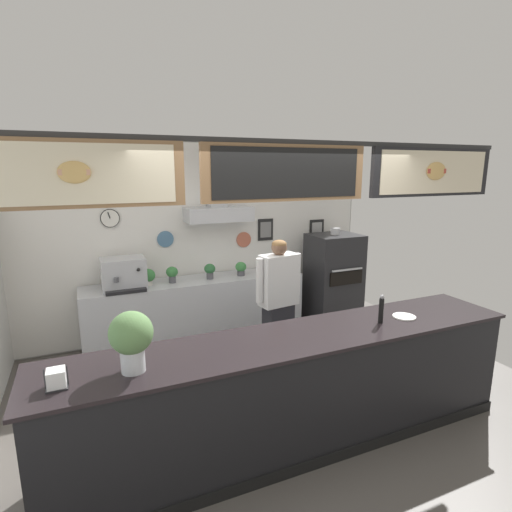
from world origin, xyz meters
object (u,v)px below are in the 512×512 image
object	(u,v)px
napkin_holder	(56,379)
pepper_grinder	(381,309)
pizza_oven	(333,280)
potted_oregano	(241,268)
espresso_machine	(124,274)
potted_basil	(172,273)
condiment_plate	(404,317)
potted_rosemary	(148,276)
shop_worker	(278,303)
potted_sage	(210,270)
basil_vase	(131,338)

from	to	relation	value
napkin_holder	pepper_grinder	bearing A→B (deg)	1.11
pizza_oven	potted_oregano	bearing A→B (deg)	173.76
espresso_machine	potted_basil	bearing A→B (deg)	1.39
potted_basil	napkin_holder	world-z (taller)	napkin_holder
potted_basil	condiment_plate	distance (m)	2.96
potted_oregano	potted_basil	size ratio (longest dim) A/B	0.91
potted_basil	potted_rosemary	distance (m)	0.31
pepper_grinder	condiment_plate	distance (m)	0.33
pizza_oven	shop_worker	distance (m)	1.74
shop_worker	espresso_machine	bearing A→B (deg)	-43.77
potted_sage	napkin_holder	distance (m)	3.07
pizza_oven	potted_sage	bearing A→B (deg)	175.10
basil_vase	pepper_grinder	distance (m)	2.17
pizza_oven	condiment_plate	xyz separation A→B (m)	(-0.76, -2.26, 0.31)
condiment_plate	basil_vase	bearing A→B (deg)	-178.84
shop_worker	basil_vase	bearing A→B (deg)	28.47
espresso_machine	napkin_holder	xyz separation A→B (m)	(-0.66, -2.50, -0.02)
condiment_plate	espresso_machine	bearing A→B (deg)	133.16
espresso_machine	napkin_holder	size ratio (longest dim) A/B	3.80
basil_vase	condiment_plate	xyz separation A→B (m)	(2.46, 0.05, -0.24)
potted_basil	condiment_plate	xyz separation A→B (m)	(1.67, -2.44, -0.01)
condiment_plate	potted_oregano	bearing A→B (deg)	106.17
potted_oregano	potted_rosemary	world-z (taller)	potted_rosemary
espresso_machine	shop_worker	bearing A→B (deg)	-35.57
pizza_oven	potted_basil	xyz separation A→B (m)	(-2.42, 0.19, 0.31)
potted_rosemary	shop_worker	bearing A→B (deg)	-41.99
shop_worker	pepper_grinder	size ratio (longest dim) A/B	5.99
potted_oregano	potted_sage	distance (m)	0.45
pizza_oven	potted_basil	size ratio (longest dim) A/B	7.00
potted_oregano	basil_vase	distance (m)	3.04
potted_sage	pepper_grinder	world-z (taller)	pepper_grinder
pizza_oven	pepper_grinder	size ratio (longest dim) A/B	5.69
potted_rosemary	napkin_holder	size ratio (longest dim) A/B	1.53
pepper_grinder	potted_oregano	bearing A→B (deg)	99.29
potted_basil	potted_sage	bearing A→B (deg)	-2.57
pizza_oven	basil_vase	bearing A→B (deg)	-144.39
napkin_holder	condiment_plate	world-z (taller)	napkin_holder
pizza_oven	basil_vase	world-z (taller)	pizza_oven
pizza_oven	shop_worker	bearing A→B (deg)	-145.75
potted_oregano	basil_vase	world-z (taller)	basil_vase
shop_worker	napkin_holder	distance (m)	2.65
potted_rosemary	pepper_grinder	distance (m)	3.00
espresso_machine	pepper_grinder	size ratio (longest dim) A/B	2.01
shop_worker	napkin_holder	xyz separation A→B (m)	(-2.26, -1.36, 0.22)
potted_oregano	pepper_grinder	size ratio (longest dim) A/B	0.74
pepper_grinder	napkin_holder	distance (m)	2.64
potted_oregano	condiment_plate	world-z (taller)	potted_oregano
potted_sage	basil_vase	bearing A→B (deg)	-117.92
espresso_machine	condiment_plate	distance (m)	3.33
pizza_oven	pepper_grinder	bearing A→B (deg)	-114.89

